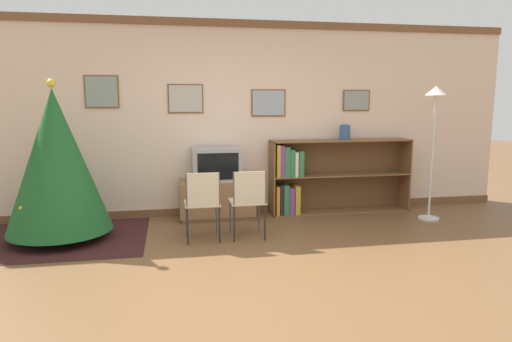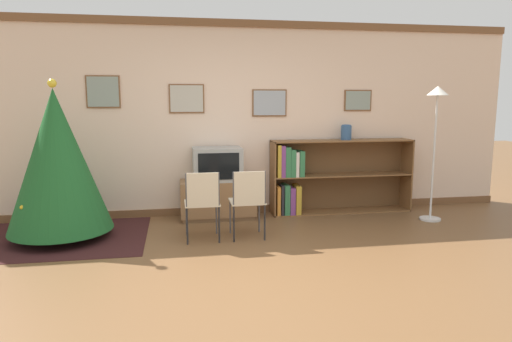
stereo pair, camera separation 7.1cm
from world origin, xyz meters
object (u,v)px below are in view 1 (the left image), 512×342
Objects in this scene: folding_chair_right at (248,200)px; bookshelf at (315,177)px; folding_chair_left at (203,202)px; vase at (345,132)px; tv_console at (217,199)px; christmas_tree at (56,161)px; standing_lamp at (435,118)px; television at (217,164)px.

folding_chair_right is 1.59m from bookshelf.
folding_chair_left is 2.50m from vase.
folding_chair_left is 3.80× the size of vase.
bookshelf is (1.16, 1.08, 0.04)m from folding_chair_right.
tv_console is 1.45m from bookshelf.
folding_chair_left is at bearing -104.64° from tv_console.
vase is (2.13, 1.11, 0.69)m from folding_chair_left.
christmas_tree is 2.10m from tv_console.
vase is (3.76, 0.71, 0.23)m from christmas_tree.
tv_console is 0.57× the size of standing_lamp.
television reaches higher than folding_chair_left.
bookshelf is 1.79m from standing_lamp.
television is 1.91m from vase.
standing_lamp reaches higher than bookshelf.
tv_console is at bearing 104.64° from folding_chair_right.
bookshelf is 1.14× the size of standing_lamp.
tv_console is at bearing 17.97° from christmas_tree.
bookshelf reaches higher than folding_chair_left.
television reaches higher than folding_chair_right.
standing_lamp is (1.42, -0.66, 0.87)m from bookshelf.
folding_chair_left is 2.00m from bookshelf.
christmas_tree reaches higher than television.
bookshelf is 0.78m from vase.
folding_chair_left is 0.40× the size of bookshelf.
christmas_tree is 2.81× the size of television.
folding_chair_right is 0.46× the size of standing_lamp.
folding_chair_left is at bearing -147.32° from bookshelf.
tv_console is 1.07m from folding_chair_right.
folding_chair_right is at bearing -145.39° from vase.
folding_chair_right is (0.53, 0.00, 0.00)m from folding_chair_left.
standing_lamp is (2.58, 0.42, 0.91)m from folding_chair_right.
vase reaches higher than folding_chair_right.
vase is at bearing 2.86° from tv_console.
television is (1.90, 0.61, -0.17)m from christmas_tree.
tv_console is 1.24× the size of folding_chair_left.
vase is at bearing 27.42° from folding_chair_left.
christmas_tree is at bearing -169.34° from vase.
folding_chair_right is 2.77m from standing_lamp.
christmas_tree reaches higher than folding_chair_left.
bookshelf reaches higher than tv_console.
folding_chair_right is (0.26, -1.01, 0.21)m from tv_console.
folding_chair_right is at bearing -136.94° from bookshelf.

